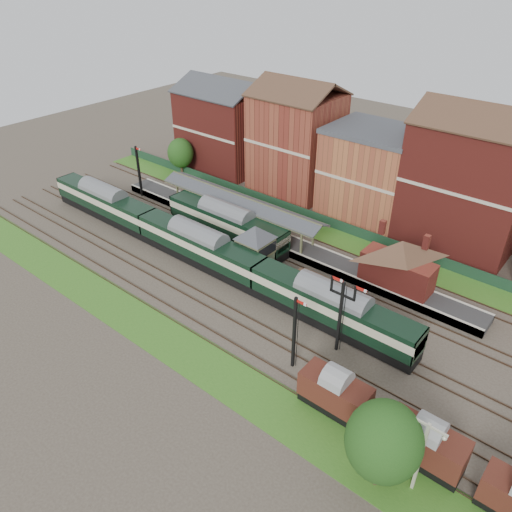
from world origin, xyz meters
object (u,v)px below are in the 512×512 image
Objects in this scene: semaphore_bracket at (341,312)px; platform_railcar at (227,222)px; dmu_train at (199,246)px; signal_box at (255,247)px; goods_van_a at (335,392)px.

semaphore_bracket is 24.43m from platform_railcar.
dmu_train is at bearing -77.53° from platform_railcar.
signal_box reaches higher than goods_van_a.
dmu_train is at bearing 173.26° from semaphore_bracket.
platform_railcar is (-1.44, 6.50, -0.03)m from dmu_train.
semaphore_bracket is at bearing -20.92° from signal_box.
goods_van_a is at bearing -33.21° from signal_box.
signal_box is 8.27m from platform_railcar.
signal_box is 22.39m from goods_van_a.
goods_van_a is at bearing -60.54° from semaphore_bracket.
semaphore_bracket reaches higher than platform_railcar.
platform_railcar reaches higher than goods_van_a.
signal_box is 0.11× the size of dmu_train.
platform_railcar is at bearing 102.47° from dmu_train.
goods_van_a is (18.71, -12.25, -1.14)m from signal_box.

